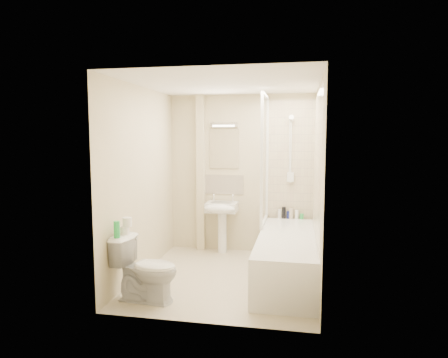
# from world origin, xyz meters

# --- Properties ---
(floor) EXTENTS (2.50, 2.50, 0.00)m
(floor) POSITION_xyz_m (0.00, 0.00, 0.00)
(floor) COLOR beige
(floor) RESTS_ON ground
(wall_back) EXTENTS (2.20, 0.02, 2.40)m
(wall_back) POSITION_xyz_m (0.00, 1.25, 1.20)
(wall_back) COLOR beige
(wall_back) RESTS_ON ground
(wall_left) EXTENTS (0.02, 2.50, 2.40)m
(wall_left) POSITION_xyz_m (-1.10, 0.00, 1.20)
(wall_left) COLOR beige
(wall_left) RESTS_ON ground
(wall_right) EXTENTS (0.02, 2.50, 2.40)m
(wall_right) POSITION_xyz_m (1.10, 0.00, 1.20)
(wall_right) COLOR beige
(wall_right) RESTS_ON ground
(ceiling) EXTENTS (2.20, 2.50, 0.02)m
(ceiling) POSITION_xyz_m (0.00, 0.00, 2.40)
(ceiling) COLOR white
(ceiling) RESTS_ON wall_back
(tile_back) EXTENTS (0.70, 0.01, 1.75)m
(tile_back) POSITION_xyz_m (0.75, 1.24, 1.42)
(tile_back) COLOR beige
(tile_back) RESTS_ON wall_back
(tile_right) EXTENTS (0.01, 2.10, 1.75)m
(tile_right) POSITION_xyz_m (1.09, 0.10, 1.42)
(tile_right) COLOR beige
(tile_right) RESTS_ON wall_right
(pipe_boxing) EXTENTS (0.12, 0.12, 2.40)m
(pipe_boxing) POSITION_xyz_m (-0.62, 1.19, 1.20)
(pipe_boxing) COLOR beige
(pipe_boxing) RESTS_ON ground
(splashback) EXTENTS (0.60, 0.02, 0.30)m
(splashback) POSITION_xyz_m (-0.26, 1.24, 1.03)
(splashback) COLOR beige
(splashback) RESTS_ON wall_back
(mirror) EXTENTS (0.46, 0.01, 0.60)m
(mirror) POSITION_xyz_m (-0.26, 1.24, 1.58)
(mirror) COLOR white
(mirror) RESTS_ON wall_back
(strip_light) EXTENTS (0.42, 0.07, 0.07)m
(strip_light) POSITION_xyz_m (-0.26, 1.22, 1.95)
(strip_light) COLOR silver
(strip_light) RESTS_ON wall_back
(bathtub) EXTENTS (0.70, 2.10, 0.55)m
(bathtub) POSITION_xyz_m (0.75, 0.10, 0.29)
(bathtub) COLOR white
(bathtub) RESTS_ON ground
(shower_screen) EXTENTS (0.04, 0.92, 1.80)m
(shower_screen) POSITION_xyz_m (0.40, 0.80, 1.45)
(shower_screen) COLOR white
(shower_screen) RESTS_ON bathtub
(shower_fixture) EXTENTS (0.10, 0.16, 0.99)m
(shower_fixture) POSITION_xyz_m (0.75, 1.19, 1.55)
(shower_fixture) COLOR white
(shower_fixture) RESTS_ON wall_back
(pedestal_sink) EXTENTS (0.46, 0.44, 0.89)m
(pedestal_sink) POSITION_xyz_m (-0.26, 1.01, 0.63)
(pedestal_sink) COLOR white
(pedestal_sink) RESTS_ON ground
(bottle_white_a) EXTENTS (0.06, 0.06, 0.13)m
(bottle_white_a) POSITION_xyz_m (0.60, 1.16, 0.62)
(bottle_white_a) COLOR silver
(bottle_white_a) RESTS_ON bathtub
(bottle_black_b) EXTENTS (0.06, 0.06, 0.17)m
(bottle_black_b) POSITION_xyz_m (0.66, 1.16, 0.64)
(bottle_black_b) COLOR black
(bottle_black_b) RESTS_ON bathtub
(bottle_blue) EXTENTS (0.05, 0.05, 0.11)m
(bottle_blue) POSITION_xyz_m (0.73, 1.16, 0.61)
(bottle_blue) COLOR navy
(bottle_blue) RESTS_ON bathtub
(bottle_cream) EXTENTS (0.06, 0.06, 0.15)m
(bottle_cream) POSITION_xyz_m (0.77, 1.16, 0.62)
(bottle_cream) COLOR beige
(bottle_cream) RESTS_ON bathtub
(bottle_white_b) EXTENTS (0.05, 0.05, 0.13)m
(bottle_white_b) POSITION_xyz_m (0.85, 1.16, 0.61)
(bottle_white_b) COLOR white
(bottle_white_b) RESTS_ON bathtub
(bottle_green) EXTENTS (0.06, 0.06, 0.08)m
(bottle_green) POSITION_xyz_m (0.93, 1.16, 0.59)
(bottle_green) COLOR green
(bottle_green) RESTS_ON bathtub
(toilet) EXTENTS (0.53, 0.77, 0.71)m
(toilet) POSITION_xyz_m (-0.72, -0.84, 0.35)
(toilet) COLOR white
(toilet) RESTS_ON ground
(toilet_roll_lower) EXTENTS (0.10, 0.10, 0.09)m
(toilet_roll_lower) POSITION_xyz_m (-0.98, -0.79, 0.75)
(toilet_roll_lower) COLOR white
(toilet_roll_lower) RESTS_ON toilet
(toilet_roll_upper) EXTENTS (0.10, 0.10, 0.10)m
(toilet_roll_upper) POSITION_xyz_m (-0.95, -0.79, 0.84)
(toilet_roll_upper) COLOR white
(toilet_roll_upper) RESTS_ON toilet_roll_lower
(green_bottle) EXTENTS (0.06, 0.06, 0.18)m
(green_bottle) POSITION_xyz_m (-1.00, -0.95, 0.80)
(green_bottle) COLOR green
(green_bottle) RESTS_ON toilet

